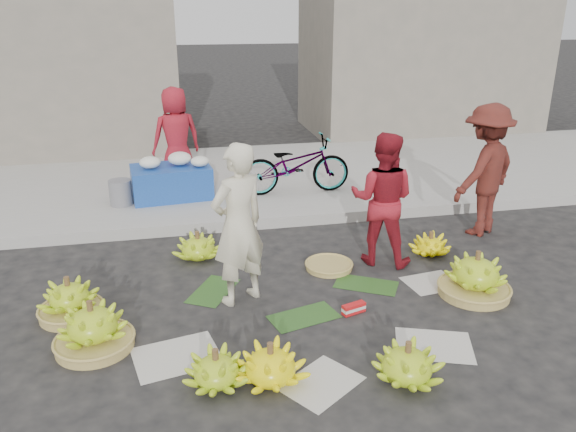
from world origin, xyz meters
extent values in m
plane|color=black|center=(0.00, 0.00, 0.00)|extent=(80.00, 80.00, 0.00)
cube|color=gray|center=(0.00, 2.20, 0.07)|extent=(40.00, 0.25, 0.15)
cube|color=gray|center=(0.00, 4.30, 0.06)|extent=(40.00, 4.00, 0.12)
cube|color=gray|center=(-4.00, 7.20, 2.00)|extent=(6.00, 3.00, 4.00)
cube|color=gray|center=(4.50, 7.70, 2.50)|extent=(5.00, 3.00, 5.00)
cylinder|color=#A18643|center=(-1.99, -0.32, 0.04)|extent=(0.66, 0.66, 0.09)
cylinder|color=brown|center=(-1.99, -0.32, 0.40)|extent=(0.05, 0.05, 0.12)
cylinder|color=brown|center=(-1.00, -1.04, 0.26)|extent=(0.05, 0.05, 0.12)
cylinder|color=brown|center=(-0.58, -1.09, 0.29)|extent=(0.05, 0.05, 0.12)
cylinder|color=brown|center=(0.47, -1.30, 0.29)|extent=(0.05, 0.05, 0.12)
cylinder|color=#A18643|center=(1.71, -0.12, 0.04)|extent=(0.71, 0.71, 0.09)
cylinder|color=brown|center=(1.71, -0.12, 0.42)|extent=(0.05, 0.05, 0.12)
cylinder|color=brown|center=(1.70, 0.89, 0.23)|extent=(0.05, 0.05, 0.12)
cylinder|color=#A18643|center=(-2.26, 0.27, 0.04)|extent=(0.59, 0.59, 0.09)
cylinder|color=brown|center=(-2.26, 0.27, 0.36)|extent=(0.05, 0.05, 0.12)
cylinder|color=brown|center=(-1.00, 1.34, 0.28)|extent=(0.05, 0.05, 0.12)
cylinder|color=#A18643|center=(0.42, 0.77, 0.03)|extent=(0.66, 0.66, 0.06)
cube|color=red|center=(0.39, -0.23, 0.05)|extent=(0.25, 0.14, 0.10)
imported|color=beige|center=(-0.64, 0.26, 0.81)|extent=(0.70, 0.62, 1.61)
imported|color=#A71924|center=(1.04, 0.84, 0.76)|extent=(0.92, 0.86, 1.51)
imported|color=maroon|center=(2.62, 1.41, 0.84)|extent=(1.25, 1.07, 1.68)
cube|color=#163D93|center=(-1.25, 3.33, 0.35)|extent=(1.19, 0.82, 0.47)
ellipsoid|color=silver|center=(-1.53, 3.28, 0.67)|extent=(0.30, 0.30, 0.16)
ellipsoid|color=silver|center=(-1.11, 3.37, 0.68)|extent=(0.34, 0.34, 0.19)
ellipsoid|color=silver|center=(-0.83, 3.23, 0.66)|extent=(0.26, 0.26, 0.14)
cylinder|color=slate|center=(-1.97, 3.14, 0.30)|extent=(0.32, 0.32, 0.36)
imported|color=#A71924|center=(-1.13, 3.96, 0.88)|extent=(0.85, 0.66, 1.53)
imported|color=gray|center=(0.57, 3.16, 0.55)|extent=(0.57, 1.64, 0.86)
camera|label=1|loc=(-1.21, -4.72, 2.78)|focal=35.00mm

